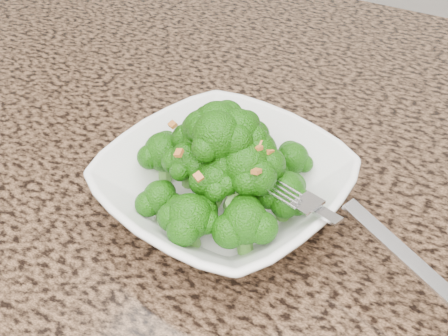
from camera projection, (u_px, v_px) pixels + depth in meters
The scene contains 5 objects.
granite_counter at pixel (191, 196), 0.59m from camera, with size 1.64×1.04×0.03m, color brown.
bowl at pixel (224, 186), 0.54m from camera, with size 0.22×0.22×0.05m, color white.
broccoli_pile at pixel (224, 133), 0.49m from camera, with size 0.20×0.20×0.07m, color #1C620B, non-canonical shape.
garlic_topping at pixel (224, 95), 0.47m from camera, with size 0.12×0.12×0.01m, color #C97631, non-canonical shape.
fork at pixel (333, 217), 0.46m from camera, with size 0.20×0.03×0.01m, color silver, non-canonical shape.
Camera 1 is at (0.23, -0.06, 1.29)m, focal length 45.00 mm.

